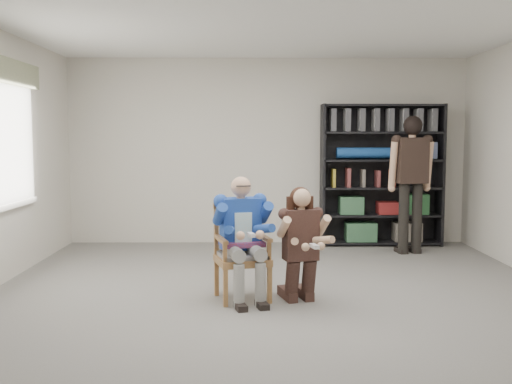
{
  "coord_description": "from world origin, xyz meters",
  "views": [
    {
      "loc": [
        -0.27,
        -5.6,
        1.63
      ],
      "look_at": [
        -0.2,
        0.6,
        1.05
      ],
      "focal_mm": 42.0,
      "sensor_mm": 36.0,
      "label": 1
    }
  ],
  "objects_px": {
    "armchair": "(242,252)",
    "seated_man": "(242,238)",
    "bookshelf": "(381,175)",
    "kneeling_woman": "(302,245)",
    "standing_man": "(411,186)"
  },
  "relations": [
    {
      "from": "armchair",
      "to": "seated_man",
      "type": "relative_size",
      "value": 0.77
    },
    {
      "from": "bookshelf",
      "to": "kneeling_woman",
      "type": "bearing_deg",
      "value": -115.01
    },
    {
      "from": "armchair",
      "to": "standing_man",
      "type": "relative_size",
      "value": 0.51
    },
    {
      "from": "kneeling_woman",
      "to": "bookshelf",
      "type": "distance_m",
      "value": 3.49
    },
    {
      "from": "armchair",
      "to": "kneeling_woman",
      "type": "bearing_deg",
      "value": -26.63
    },
    {
      "from": "armchair",
      "to": "standing_man",
      "type": "bearing_deg",
      "value": 30.42
    },
    {
      "from": "standing_man",
      "to": "kneeling_woman",
      "type": "bearing_deg",
      "value": -134.68
    },
    {
      "from": "armchair",
      "to": "standing_man",
      "type": "xyz_separation_m",
      "value": [
        2.3,
        2.33,
        0.47
      ]
    },
    {
      "from": "kneeling_woman",
      "to": "standing_man",
      "type": "bearing_deg",
      "value": 39.97
    },
    {
      "from": "kneeling_woman",
      "to": "bookshelf",
      "type": "xyz_separation_m",
      "value": [
        1.46,
        3.13,
        0.48
      ]
    },
    {
      "from": "seated_man",
      "to": "bookshelf",
      "type": "xyz_separation_m",
      "value": [
        2.04,
        3.01,
        0.43
      ]
    },
    {
      "from": "seated_man",
      "to": "standing_man",
      "type": "bearing_deg",
      "value": 30.42
    },
    {
      "from": "bookshelf",
      "to": "standing_man",
      "type": "height_order",
      "value": "bookshelf"
    },
    {
      "from": "armchair",
      "to": "bookshelf",
      "type": "bearing_deg",
      "value": 40.94
    },
    {
      "from": "armchair",
      "to": "bookshelf",
      "type": "xyz_separation_m",
      "value": [
        2.04,
        3.01,
        0.57
      ]
    }
  ]
}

